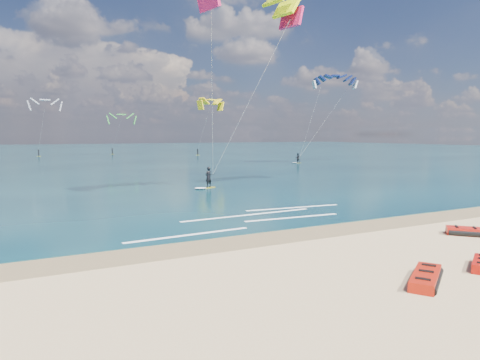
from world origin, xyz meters
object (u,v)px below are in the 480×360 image
packed_kite_left (425,283)px  packed_kite_mid (472,235)px  kitesurfer_far (317,114)px  kitesurfer_main (231,79)px

packed_kite_left → packed_kite_mid: (7.20, 3.44, 0.00)m
packed_kite_left → kitesurfer_far: 56.12m
kitesurfer_far → packed_kite_left: bearing=-117.0°
packed_kite_left → kitesurfer_far: bearing=23.0°
kitesurfer_main → kitesurfer_far: bearing=18.0°
kitesurfer_main → kitesurfer_far: size_ratio=1.14×
packed_kite_mid → kitesurfer_main: (-3.42, 18.43, 8.99)m
packed_kite_left → kitesurfer_main: size_ratio=0.15×
packed_kite_mid → kitesurfer_far: bearing=107.4°
packed_kite_left → packed_kite_mid: packed_kite_mid is taller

